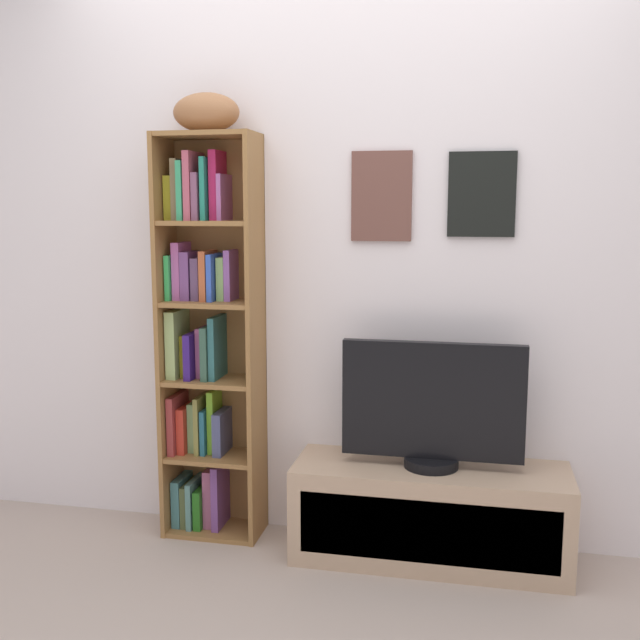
# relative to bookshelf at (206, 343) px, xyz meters

# --- Properties ---
(back_wall) EXTENTS (4.80, 0.08, 2.37)m
(back_wall) POSITION_rel_bookshelf_xyz_m (0.60, 0.12, 0.34)
(back_wall) COLOR silver
(back_wall) RESTS_ON ground
(bookshelf) EXTENTS (0.42, 0.24, 1.74)m
(bookshelf) POSITION_rel_bookshelf_xyz_m (0.00, 0.00, 0.00)
(bookshelf) COLOR olive
(bookshelf) RESTS_ON ground
(football) EXTENTS (0.29, 0.18, 0.16)m
(football) POSITION_rel_bookshelf_xyz_m (0.04, -0.03, 0.97)
(football) COLOR #94603C
(football) RESTS_ON bookshelf
(tv_stand) EXTENTS (1.11, 0.37, 0.40)m
(tv_stand) POSITION_rel_bookshelf_xyz_m (0.99, -0.10, -0.65)
(tv_stand) COLOR tan
(tv_stand) RESTS_ON ground
(television) EXTENTS (0.73, 0.22, 0.51)m
(television) POSITION_rel_bookshelf_xyz_m (0.99, -0.10, -0.20)
(television) COLOR black
(television) RESTS_ON tv_stand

